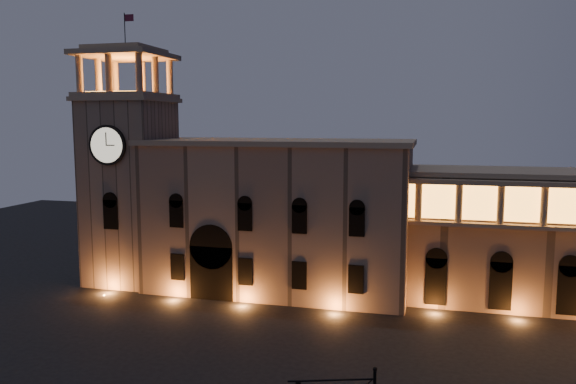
% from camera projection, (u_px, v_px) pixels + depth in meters
% --- Properties ---
extents(ground, '(160.00, 160.00, 0.00)m').
position_uv_depth(ground, '(229.00, 369.00, 44.89)').
color(ground, black).
rests_on(ground, ground).
extents(government_building, '(30.80, 12.80, 17.60)m').
position_uv_depth(government_building, '(277.00, 216.00, 65.39)').
color(government_building, '#8C715B').
rests_on(government_building, ground).
extents(clock_tower, '(9.80, 9.80, 32.40)m').
position_uv_depth(clock_tower, '(130.00, 180.00, 68.56)').
color(clock_tower, '#8C715B').
rests_on(clock_tower, ground).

